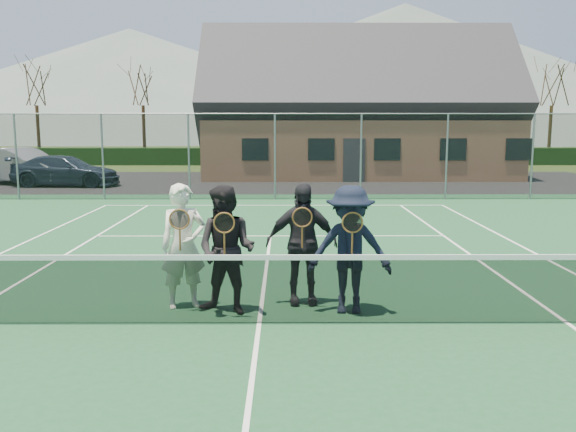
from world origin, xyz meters
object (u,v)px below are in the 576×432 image
at_px(clubhouse, 356,97).
at_px(player_d, 350,250).
at_px(car_c, 66,171).
at_px(player_b, 227,250).
at_px(car_b, 21,166).
at_px(player_c, 302,243).
at_px(tennis_net, 259,286).
at_px(player_a, 183,246).

relative_size(clubhouse, player_d, 8.67).
height_order(car_c, player_b, player_b).
height_order(car_b, player_c, player_c).
xyz_separation_m(car_b, player_d, (12.56, -18.61, 0.11)).
bearing_deg(player_b, player_d, 0.57).
xyz_separation_m(tennis_net, player_a, (-1.12, 0.81, 0.38)).
bearing_deg(clubhouse, tennis_net, -99.46).
distance_m(player_a, player_d, 2.38).
relative_size(car_c, player_b, 2.51).
relative_size(clubhouse, player_c, 8.67).
bearing_deg(car_c, player_c, -147.04).
distance_m(car_c, tennis_net, 20.37).
xyz_separation_m(player_a, player_d, (2.37, -0.28, -0.00)).
bearing_deg(player_b, clubhouse, 79.23).
height_order(car_b, player_a, player_a).
bearing_deg(clubhouse, player_b, -100.77).
height_order(car_b, player_b, player_b).
bearing_deg(player_b, player_c, 24.00).
xyz_separation_m(clubhouse, player_d, (-2.75, -23.47, -3.07)).
height_order(clubhouse, player_b, clubhouse).
bearing_deg(player_a, clubhouse, 77.55).
bearing_deg(player_b, car_c, 115.74).
bearing_deg(car_c, player_a, -151.76).
distance_m(car_c, player_c, 19.77).
bearing_deg(player_a, player_d, -6.81).
bearing_deg(car_b, player_c, -124.89).
height_order(car_c, player_a, player_a).
distance_m(player_a, player_c, 1.72).
bearing_deg(player_c, car_b, 123.24).
bearing_deg(tennis_net, car_c, 116.30).
height_order(car_c, clubhouse, clubhouse).
relative_size(player_b, player_c, 1.00).
xyz_separation_m(car_c, player_a, (7.91, -17.45, 0.27)).
relative_size(player_a, player_c, 1.00).
relative_size(car_c, clubhouse, 0.29).
relative_size(car_c, player_d, 2.51).
bearing_deg(car_c, player_d, -146.04).
height_order(tennis_net, player_b, player_b).
bearing_deg(car_c, clubhouse, -62.35).
distance_m(car_b, tennis_net, 22.23).
distance_m(car_c, player_a, 19.16).
bearing_deg(player_c, clubhouse, 81.57).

